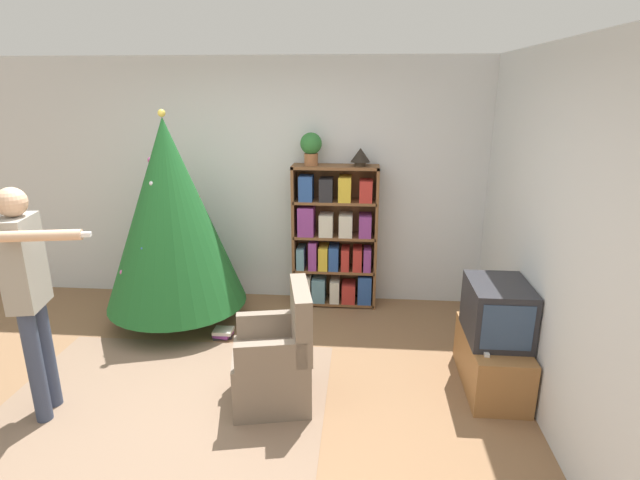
% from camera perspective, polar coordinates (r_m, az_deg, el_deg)
% --- Properties ---
extents(ground_plane, '(14.00, 14.00, 0.00)m').
position_cam_1_polar(ground_plane, '(3.94, -11.21, -18.92)').
color(ground_plane, '#846042').
extents(wall_back, '(8.00, 0.10, 2.60)m').
position_cam_1_polar(wall_back, '(5.47, -5.62, 6.57)').
color(wall_back, silver).
rests_on(wall_back, ground_plane).
extents(wall_right, '(0.10, 8.00, 2.60)m').
position_cam_1_polar(wall_right, '(3.47, 27.40, -1.57)').
color(wall_right, silver).
rests_on(wall_right, ground_plane).
extents(area_rug, '(2.43, 1.94, 0.01)m').
position_cam_1_polar(area_rug, '(4.12, -17.47, -17.55)').
color(area_rug, '#7F6651').
rests_on(area_rug, ground_plane).
extents(bookshelf, '(0.89, 0.28, 1.53)m').
position_cam_1_polar(bookshelf, '(5.31, 1.57, -0.22)').
color(bookshelf, brown).
rests_on(bookshelf, ground_plane).
extents(tv_stand, '(0.43, 0.89, 0.43)m').
position_cam_1_polar(tv_stand, '(4.29, 19.01, -12.94)').
color(tv_stand, '#996638').
rests_on(tv_stand, ground_plane).
extents(television, '(0.44, 0.58, 0.45)m').
position_cam_1_polar(television, '(4.09, 19.61, -7.63)').
color(television, '#28282D').
rests_on(television, tv_stand).
extents(game_remote, '(0.04, 0.12, 0.02)m').
position_cam_1_polar(game_remote, '(3.93, 18.39, -12.04)').
color(game_remote, white).
rests_on(game_remote, tv_stand).
extents(christmas_tree, '(1.36, 1.36, 2.10)m').
position_cam_1_polar(christmas_tree, '(4.98, -16.69, 2.80)').
color(christmas_tree, '#4C3323').
rests_on(christmas_tree, ground_plane).
extents(armchair, '(0.67, 0.66, 0.92)m').
position_cam_1_polar(armchair, '(3.85, -4.99, -13.76)').
color(armchair, '#7A6B5B').
rests_on(armchair, ground_plane).
extents(standing_person, '(0.69, 0.46, 1.68)m').
position_cam_1_polar(standing_person, '(3.94, -30.35, -4.55)').
color(standing_person, '#38425B').
rests_on(standing_person, ground_plane).
extents(potted_plant, '(0.22, 0.22, 0.33)m').
position_cam_1_polar(potted_plant, '(5.13, -1.03, 10.65)').
color(potted_plant, '#935B38').
rests_on(potted_plant, bookshelf).
extents(table_lamp, '(0.20, 0.20, 0.18)m').
position_cam_1_polar(table_lamp, '(5.11, 4.64, 9.58)').
color(table_lamp, '#473828').
rests_on(table_lamp, bookshelf).
extents(book_pile_near_tree, '(0.20, 0.18, 0.08)m').
position_cam_1_polar(book_pile_near_tree, '(4.93, -11.02, -10.40)').
color(book_pile_near_tree, '#232328').
rests_on(book_pile_near_tree, ground_plane).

